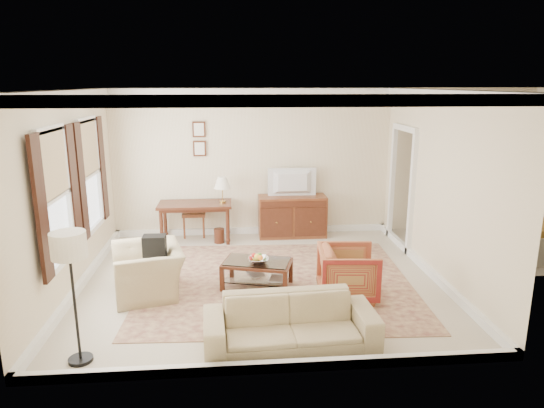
{
  "coord_description": "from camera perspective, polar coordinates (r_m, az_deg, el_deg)",
  "views": [
    {
      "loc": [
        -0.44,
        -7.02,
        2.99
      ],
      "look_at": [
        0.2,
        0.3,
        1.15
      ],
      "focal_mm": 32.0,
      "sensor_mm": 36.0,
      "label": 1
    }
  ],
  "objects": [
    {
      "name": "room_shell",
      "position": [
        7.05,
        -1.43,
        9.84
      ],
      "size": [
        5.51,
        5.01,
        2.91
      ],
      "color": "beige",
      "rests_on": "ground"
    },
    {
      "name": "annex_bedroom",
      "position": [
        9.9,
        25.13,
        -2.83
      ],
      "size": [
        3.0,
        2.7,
        2.9
      ],
      "color": "beige",
      "rests_on": "ground"
    },
    {
      "name": "window_front",
      "position": [
        6.87,
        -24.09,
        0.71
      ],
      "size": [
        0.12,
        1.56,
        1.8
      ],
      "primitive_type": null,
      "color": "#CCB284",
      "rests_on": "room_shell"
    },
    {
      "name": "window_rear",
      "position": [
        8.36,
        -20.63,
        3.24
      ],
      "size": [
        0.12,
        1.56,
        1.8
      ],
      "primitive_type": null,
      "color": "#CCB284",
      "rests_on": "room_shell"
    },
    {
      "name": "doorway",
      "position": [
        9.28,
        14.97,
        1.67
      ],
      "size": [
        0.1,
        1.12,
        2.25
      ],
      "primitive_type": null,
      "color": "white",
      "rests_on": "room_shell"
    },
    {
      "name": "rug",
      "position": [
        7.58,
        0.55,
        -9.14
      ],
      "size": [
        4.22,
        3.67,
        0.01
      ],
      "primitive_type": "cube",
      "rotation": [
        0.0,
        0.0,
        -0.04
      ],
      "color": "#571D25",
      "rests_on": "room_shell"
    },
    {
      "name": "writing_desk",
      "position": [
        9.39,
        -9.03,
        -0.54
      ],
      "size": [
        1.39,
        0.7,
        0.76
      ],
      "color": "#482114",
      "rests_on": "room_shell"
    },
    {
      "name": "desk_chair",
      "position": [
        9.77,
        -9.16,
        -0.74
      ],
      "size": [
        0.51,
        0.51,
        1.05
      ],
      "primitive_type": null,
      "rotation": [
        0.0,
        0.0,
        -0.15
      ],
      "color": "brown",
      "rests_on": "room_shell"
    },
    {
      "name": "desk_lamp",
      "position": [
        9.29,
        -5.86,
        1.68
      ],
      "size": [
        0.32,
        0.32,
        0.5
      ],
      "primitive_type": null,
      "color": "silver",
      "rests_on": "writing_desk"
    },
    {
      "name": "framed_prints",
      "position": [
        9.57,
        -8.56,
        7.61
      ],
      "size": [
        0.25,
        0.04,
        0.68
      ],
      "primitive_type": null,
      "color": "#482114",
      "rests_on": "room_shell"
    },
    {
      "name": "sideboard",
      "position": [
        9.66,
        2.38,
        -1.43
      ],
      "size": [
        1.33,
        0.51,
        0.82
      ],
      "primitive_type": "cube",
      "color": "brown",
      "rests_on": "room_shell"
    },
    {
      "name": "tv",
      "position": [
        9.45,
        2.45,
        3.58
      ],
      "size": [
        0.91,
        0.52,
        0.12
      ],
      "primitive_type": "imported",
      "rotation": [
        0.0,
        0.0,
        3.14
      ],
      "color": "black",
      "rests_on": "sideboard"
    },
    {
      "name": "coffee_table",
      "position": [
        7.29,
        -1.76,
        -7.43
      ],
      "size": [
        1.12,
        0.84,
        0.42
      ],
      "rotation": [
        0.0,
        0.0,
        -0.28
      ],
      "color": "#482114",
      "rests_on": "room_shell"
    },
    {
      "name": "fruit_bowl",
      "position": [
        7.16,
        -1.58,
        -6.5
      ],
      "size": [
        0.42,
        0.42,
        0.1
      ],
      "primitive_type": "imported",
      "color": "silver",
      "rests_on": "coffee_table"
    },
    {
      "name": "book_a",
      "position": [
        7.43,
        -2.72,
        -8.3
      ],
      "size": [
        0.28,
        0.13,
        0.38
      ],
      "primitive_type": "imported",
      "rotation": [
        0.0,
        0.0,
        0.33
      ],
      "color": "brown",
      "rests_on": "coffee_table"
    },
    {
      "name": "book_b",
      "position": [
        7.31,
        -0.22,
        -8.69
      ],
      "size": [
        0.28,
        0.1,
        0.38
      ],
      "primitive_type": "imported",
      "rotation": [
        0.0,
        0.0,
        -0.26
      ],
      "color": "brown",
      "rests_on": "coffee_table"
    },
    {
      "name": "striped_armchair",
      "position": [
        7.0,
        8.95,
        -7.74
      ],
      "size": [
        0.82,
        0.86,
        0.82
      ],
      "primitive_type": "imported",
      "rotation": [
        0.0,
        0.0,
        1.48
      ],
      "color": "maroon",
      "rests_on": "room_shell"
    },
    {
      "name": "club_armchair",
      "position": [
        7.25,
        -14.43,
        -6.72
      ],
      "size": [
        0.95,
        1.23,
        0.95
      ],
      "primitive_type": "imported",
      "rotation": [
        0.0,
        0.0,
        -1.32
      ],
      "color": "tan",
      "rests_on": "room_shell"
    },
    {
      "name": "backpack",
      "position": [
        7.14,
        -13.64,
        -4.89
      ],
      "size": [
        0.24,
        0.34,
        0.4
      ],
      "primitive_type": "cube",
      "rotation": [
        0.0,
        0.0,
        -1.49
      ],
      "color": "black",
      "rests_on": "club_armchair"
    },
    {
      "name": "sofa",
      "position": [
        5.74,
        2.19,
        -12.89
      ],
      "size": [
        2.03,
        0.69,
        0.78
      ],
      "primitive_type": "imported",
      "rotation": [
        0.0,
        0.0,
        0.05
      ],
      "color": "tan",
      "rests_on": "room_shell"
    },
    {
      "name": "floor_lamp",
      "position": [
        5.51,
        -22.73,
        -5.55
      ],
      "size": [
        0.37,
        0.37,
        1.49
      ],
      "color": "black",
      "rests_on": "room_shell"
    }
  ]
}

